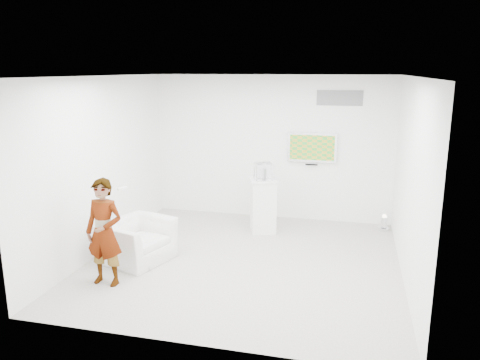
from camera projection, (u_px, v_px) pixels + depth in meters
The scene contains 10 objects.
room at pixel (244, 173), 7.42m from camera, with size 5.01×5.01×3.00m.
tv at pixel (312, 147), 9.52m from camera, with size 1.00×0.08×0.60m, color silver.
logo_decal at pixel (340, 98), 9.21m from camera, with size 0.90×0.02×0.30m, color slate.
person at pixel (104, 232), 6.78m from camera, with size 0.58×0.38×1.59m, color silver.
armchair at pixel (137, 241), 7.73m from camera, with size 1.05×0.92×0.68m, color silver.
pedestal at pixel (263, 205), 9.08m from camera, with size 0.51×0.51×1.05m, color white.
floor_uplight at pixel (384, 223), 9.19m from camera, with size 0.20×0.20×0.31m, color silver.
vitrine at pixel (263, 171), 8.92m from camera, with size 0.31×0.31×0.31m, color white.
console at pixel (263, 174), 8.93m from camera, with size 0.05×0.16×0.22m, color white.
wii_remote at pixel (122, 189), 6.70m from camera, with size 0.04×0.15×0.04m, color white.
Camera 1 is at (1.65, -7.05, 3.11)m, focal length 35.00 mm.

